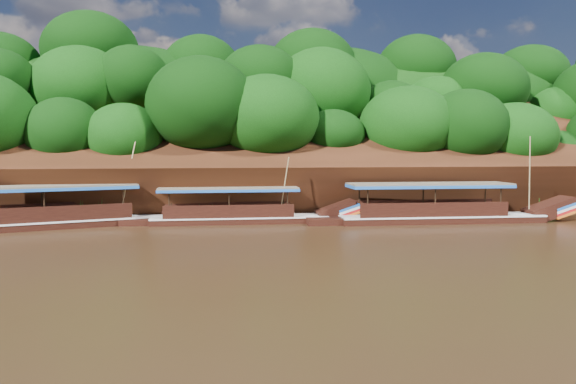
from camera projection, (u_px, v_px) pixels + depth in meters
name	position (u px, v px, depth m)	size (l,w,h in m)	color
ground	(295.00, 242.00, 30.25)	(160.00, 160.00, 0.00)	black
riverbank	(256.00, 182.00, 52.51)	(120.00, 30.06, 19.40)	black
boat_0	(453.00, 213.00, 38.33)	(16.67, 3.03, 6.35)	black
boat_1	(250.00, 215.00, 38.04)	(14.10, 2.68, 4.93)	black
boat_2	(74.00, 217.00, 36.19)	(17.04, 7.53, 6.82)	black
reeds	(225.00, 209.00, 39.07)	(49.47, 2.41, 1.88)	#1E5715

